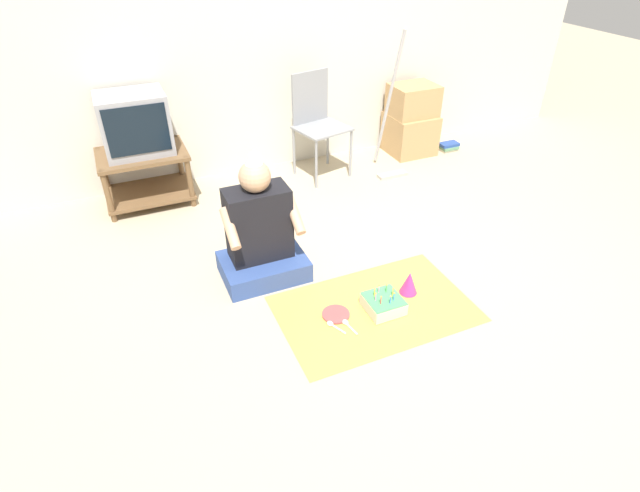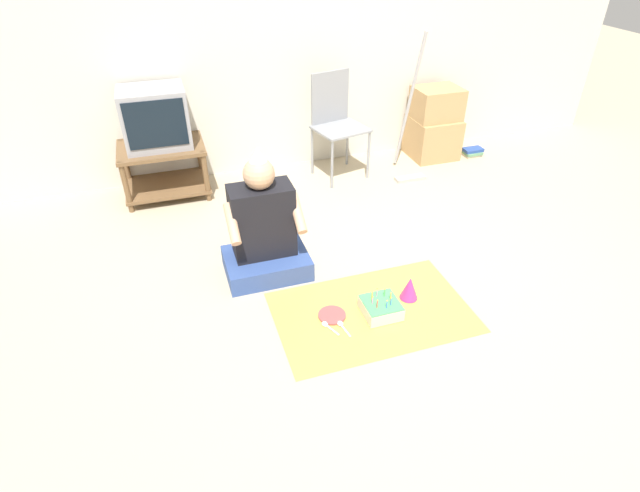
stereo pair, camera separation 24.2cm
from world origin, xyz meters
name	(u,v)px [view 2 (the right image)]	position (x,y,z in m)	size (l,w,h in m)	color
ground_plane	(409,304)	(0.00, 0.00, 0.00)	(16.00, 16.00, 0.00)	tan
wall_back	(304,21)	(0.00, 2.27, 1.27)	(6.40, 0.06, 2.55)	beige
tv_stand	(164,166)	(-1.34, 1.98, 0.27)	(0.70, 0.52, 0.44)	brown
tv	(155,117)	(-1.34, 2.00, 0.68)	(0.51, 0.42, 0.47)	#99999E
folding_chair	(336,118)	(0.18, 1.94, 0.53)	(0.50, 0.47, 0.91)	gray
cardboard_box_stack	(434,125)	(1.23, 2.00, 0.32)	(0.44, 0.43, 0.68)	tan
dust_mop	(409,136)	(0.79, 1.66, 0.38)	(0.28, 0.39, 1.29)	#B2ADA3
book_pile	(472,152)	(1.62, 1.86, 0.04)	(0.19, 0.14, 0.08)	beige
person_seated	(264,232)	(-0.78, 0.63, 0.31)	(0.56, 0.41, 0.90)	#334C8C
party_cloth	(372,312)	(-0.26, 0.00, 0.00)	(1.20, 0.76, 0.01)	#EFA84C
birthday_cake	(381,307)	(-0.21, -0.03, 0.05)	(0.22, 0.22, 0.15)	#F4E0C6
party_hat_blue	(410,288)	(0.02, 0.05, 0.08)	(0.11, 0.11, 0.16)	#CC338C
paper_plate	(332,315)	(-0.51, 0.04, 0.01)	(0.17, 0.17, 0.01)	#D84C4C
plastic_spoon_near	(327,325)	(-0.57, -0.03, 0.01)	(0.07, 0.14, 0.01)	white
plastic_spoon_far	(341,325)	(-0.48, -0.06, 0.01)	(0.04, 0.14, 0.01)	white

